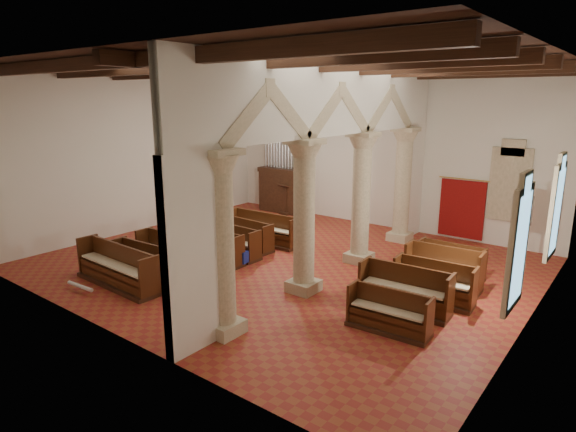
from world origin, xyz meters
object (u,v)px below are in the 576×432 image
Objects in this scene: lectern at (286,202)px; processional_banner at (518,244)px; aisle_pew_0 at (389,318)px; nave_pew_0 at (118,272)px; pipe_organ at (281,182)px.

processional_banner is at bearing 4.20° from lectern.
lectern is at bearing 136.18° from aisle_pew_0.
lectern is 0.74× the size of aisle_pew_0.
lectern is 0.45× the size of nave_pew_0.
lectern is (0.54, -0.32, -0.79)m from pipe_organ.
pipe_organ reaches higher than processional_banner.
pipe_organ is at bearing 166.25° from processional_banner.
processional_banner is at bearing 74.70° from aisle_pew_0.
nave_pew_0 is 7.45m from aisle_pew_0.
pipe_organ is 1.01m from lectern.
aisle_pew_0 is at bearing 18.19° from nave_pew_0.
nave_pew_0 is at bearing -140.60° from processional_banner.
lectern is at bearing 167.55° from processional_banner.
lectern is 9.59m from nave_pew_0.
processional_banner is 0.79× the size of nave_pew_0.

